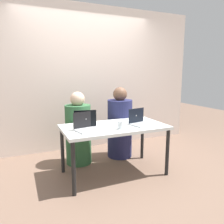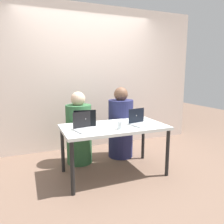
{
  "view_description": "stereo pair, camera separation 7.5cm",
  "coord_description": "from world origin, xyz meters",
  "views": [
    {
      "loc": [
        -1.2,
        -2.69,
        1.44
      ],
      "look_at": [
        0.0,
        0.08,
        0.89
      ],
      "focal_mm": 35.0,
      "sensor_mm": 36.0,
      "label": 1
    },
    {
      "loc": [
        -1.13,
        -2.72,
        1.44
      ],
      "look_at": [
        0.0,
        0.08,
        0.89
      ],
      "focal_mm": 35.0,
      "sensor_mm": 36.0,
      "label": 2
    }
  ],
  "objects": [
    {
      "name": "laptop_front_left",
      "position": [
        -0.4,
        -0.07,
        0.76
      ],
      "size": [
        0.38,
        0.31,
        0.23
      ],
      "rotation": [
        0.0,
        0.0,
        0.22
      ],
      "color": "silver",
      "rests_on": "desk"
    },
    {
      "name": "water_glass_center",
      "position": [
        0.0,
        -0.2,
        0.75
      ],
      "size": [
        0.07,
        0.07,
        0.1
      ],
      "color": "white",
      "rests_on": "desk"
    },
    {
      "name": "ground_plane",
      "position": [
        0.0,
        0.0,
        0.0
      ],
      "size": [
        12.0,
        12.0,
        0.0
      ],
      "primitive_type": "plane",
      "color": "brown"
    },
    {
      "name": "back_wall",
      "position": [
        0.0,
        1.32,
        1.32
      ],
      "size": [
        4.5,
        0.1,
        2.65
      ],
      "primitive_type": "cube",
      "color": "beige",
      "rests_on": "ground"
    },
    {
      "name": "laptop_back_left",
      "position": [
        -0.39,
        0.11,
        0.76
      ],
      "size": [
        0.33,
        0.3,
        0.24
      ],
      "rotation": [
        0.0,
        0.0,
        2.97
      ],
      "color": "#B1B2B6",
      "rests_on": "desk"
    },
    {
      "name": "laptop_front_right",
      "position": [
        0.36,
        -0.08,
        0.76
      ],
      "size": [
        0.33,
        0.29,
        0.22
      ],
      "rotation": [
        0.0,
        0.0,
        0.23
      ],
      "color": "#ADB4B9",
      "rests_on": "desk"
    },
    {
      "name": "person_on_left",
      "position": [
        -0.36,
        0.58,
        0.51
      ],
      "size": [
        0.47,
        0.47,
        1.15
      ],
      "rotation": [
        0.0,
        0.0,
        3.33
      ],
      "color": "#2E5E36",
      "rests_on": "ground"
    },
    {
      "name": "desk",
      "position": [
        0.0,
        0.0,
        0.64
      ],
      "size": [
        1.43,
        0.77,
        0.71
      ],
      "color": "silver",
      "rests_on": "ground"
    },
    {
      "name": "person_on_right",
      "position": [
        0.36,
        0.58,
        0.53
      ],
      "size": [
        0.42,
        0.42,
        1.2
      ],
      "rotation": [
        0.0,
        0.0,
        3.13
      ],
      "color": "navy",
      "rests_on": "ground"
    }
  ]
}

